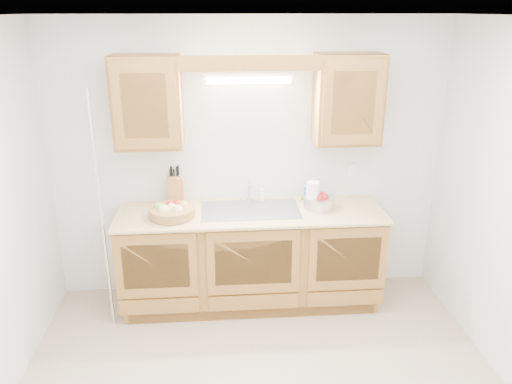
{
  "coord_description": "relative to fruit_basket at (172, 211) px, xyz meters",
  "views": [
    {
      "loc": [
        -0.27,
        -2.78,
        2.54
      ],
      "look_at": [
        0.02,
        0.85,
        1.2
      ],
      "focal_mm": 35.0,
      "sensor_mm": 36.0,
      "label": 1
    }
  ],
  "objects": [
    {
      "name": "soap_bottle",
      "position": [
        1.21,
        0.23,
        0.04
      ],
      "size": [
        0.1,
        0.1,
        0.19
      ],
      "primitive_type": "imported",
      "rotation": [
        0.0,
        0.0,
        0.16
      ],
      "color": "#2253AD",
      "rests_on": "countertop"
    },
    {
      "name": "sink",
      "position": [
        0.67,
        0.09,
        -0.12
      ],
      "size": [
        0.84,
        0.46,
        0.36
      ],
      "color": "#9E9EA3",
      "rests_on": "countertop"
    },
    {
      "name": "fluorescent_fixture",
      "position": [
        0.67,
        0.3,
        1.04
      ],
      "size": [
        0.76,
        0.08,
        0.08
      ],
      "color": "white",
      "rests_on": "room"
    },
    {
      "name": "knife_block",
      "position": [
        0.01,
        0.32,
        0.07
      ],
      "size": [
        0.14,
        0.21,
        0.36
      ],
      "rotation": [
        0.0,
        0.0,
        0.07
      ],
      "color": "#A16A2F",
      "rests_on": "countertop"
    },
    {
      "name": "valance",
      "position": [
        0.67,
        0.07,
        1.19
      ],
      "size": [
        2.2,
        0.05,
        0.12
      ],
      "primitive_type": "cube",
      "color": "#A16A2F",
      "rests_on": "room"
    },
    {
      "name": "countertop",
      "position": [
        0.67,
        0.07,
        -0.07
      ],
      "size": [
        2.3,
        0.63,
        0.04
      ],
      "primitive_type": "cube",
      "color": "tan",
      "rests_on": "base_cabinets"
    },
    {
      "name": "apple_bowl",
      "position": [
        1.27,
        0.1,
        0.01
      ],
      "size": [
        0.28,
        0.28,
        0.14
      ],
      "rotation": [
        0.0,
        0.0,
        0.04
      ],
      "color": "silver",
      "rests_on": "countertop"
    },
    {
      "name": "room",
      "position": [
        0.67,
        -1.12,
        0.3
      ],
      "size": [
        3.52,
        3.5,
        2.5
      ],
      "color": "tan",
      "rests_on": "ground"
    },
    {
      "name": "base_cabinets",
      "position": [
        0.67,
        0.08,
        -0.51
      ],
      "size": [
        2.2,
        0.6,
        0.86
      ],
      "primitive_type": "cube",
      "color": "#A16A2F",
      "rests_on": "ground"
    },
    {
      "name": "orange_canister",
      "position": [
        0.04,
        0.32,
        0.07
      ],
      "size": [
        0.1,
        0.1,
        0.25
      ],
      "rotation": [
        0.0,
        0.0,
        -0.29
      ],
      "color": "#E04C0C",
      "rests_on": "countertop"
    },
    {
      "name": "fruit_basket",
      "position": [
        0.0,
        0.0,
        0.0
      ],
      "size": [
        0.5,
        0.5,
        0.12
      ],
      "rotation": [
        0.0,
        0.0,
        -0.43
      ],
      "color": "olive",
      "rests_on": "countertop"
    },
    {
      "name": "paper_towel",
      "position": [
        1.21,
        0.1,
        0.07
      ],
      "size": [
        0.14,
        0.14,
        0.29
      ],
      "rotation": [
        0.0,
        0.0,
        0.16
      ],
      "color": "silver",
      "rests_on": "countertop"
    },
    {
      "name": "upper_cabinet_right",
      "position": [
        1.5,
        0.22,
        0.87
      ],
      "size": [
        0.55,
        0.33,
        0.75
      ],
      "primitive_type": "cube",
      "color": "#A16A2F",
      "rests_on": "room"
    },
    {
      "name": "sponge",
      "position": [
        1.21,
        0.32,
        -0.04
      ],
      "size": [
        0.13,
        0.11,
        0.02
      ],
      "rotation": [
        0.0,
        0.0,
        -0.39
      ],
      "color": "#CC333F",
      "rests_on": "countertop"
    },
    {
      "name": "wire_shelf_pole",
      "position": [
        -0.53,
        -0.18,
        0.05
      ],
      "size": [
        0.03,
        0.03,
        2.0
      ],
      "primitive_type": "cylinder",
      "color": "silver",
      "rests_on": "ground"
    },
    {
      "name": "upper_cabinet_left",
      "position": [
        -0.16,
        0.22,
        0.87
      ],
      "size": [
        0.55,
        0.33,
        0.75
      ],
      "primitive_type": "cube",
      "color": "#A16A2F",
      "rests_on": "room"
    },
    {
      "name": "outlet_plate",
      "position": [
        1.62,
        0.37,
        0.2
      ],
      "size": [
        0.08,
        0.01,
        0.12
      ],
      "primitive_type": "cube",
      "color": "white",
      "rests_on": "room"
    }
  ]
}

